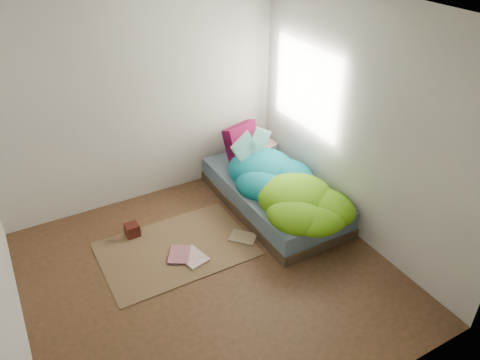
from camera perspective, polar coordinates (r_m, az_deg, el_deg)
name	(u,v)px	position (r m, az deg, el deg)	size (l,w,h in m)	color
ground	(210,275)	(4.89, -3.62, -11.53)	(3.50, 3.50, 0.00)	#3F2F18
room_walls	(205,132)	(3.96, -4.30, 5.90)	(3.54, 3.54, 2.62)	beige
bed	(273,195)	(5.74, 4.07, -1.83)	(1.00, 2.00, 0.34)	#372A1E
duvet	(285,180)	(5.41, 5.47, 0.05)	(0.96, 1.84, 0.34)	#086F7A
rug	(176,249)	(5.22, -7.82, -8.33)	(1.60, 1.10, 0.01)	brown
pillow_floral	(256,148)	(6.28, 1.92, 3.91)	(0.54, 0.34, 0.12)	white
pillow_magenta	(242,143)	(6.03, 0.30, 4.58)	(0.48, 0.15, 0.48)	#480416
open_book	(252,137)	(5.62, 1.49, 5.27)	(0.49, 0.11, 0.30)	#367F29
wooden_box	(132,230)	(5.44, -13.01, -5.96)	(0.14, 0.14, 0.14)	#3C150D
floor_book_a	(184,262)	(5.02, -6.89, -9.92)	(0.24, 0.32, 0.02)	white
floor_book_b	(169,255)	(5.13, -8.66, -8.98)	(0.22, 0.30, 0.03)	#B6696E
floor_book_c	(240,243)	(5.22, 0.00, -7.71)	(0.21, 0.29, 0.02)	tan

